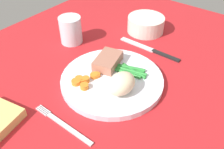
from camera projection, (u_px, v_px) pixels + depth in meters
dining_table at (99, 87)px, 62.82cm from camera, size 120.00×90.00×2.00cm
dinner_plate at (112, 80)px, 62.17cm from camera, size 26.29×26.29×1.60cm
meat_portion at (108, 61)px, 64.91cm from camera, size 9.86×7.60×2.65cm
mashed_potatoes at (122, 83)px, 56.49cm from camera, size 7.81×5.86×4.71cm
carrot_slices at (86, 80)px, 60.25cm from camera, size 7.38×4.91×1.25cm
green_beans at (130, 71)px, 62.96cm from camera, size 6.28×9.49×0.89cm
fork at (63, 125)px, 51.81cm from camera, size 1.44×16.60×0.40cm
knife at (150, 50)px, 73.93cm from camera, size 1.70×20.50×0.64cm
water_glass at (71, 32)px, 75.63cm from camera, size 6.91×6.91×8.43cm
salad_bowl at (146, 23)px, 81.24cm from camera, size 12.24×12.24×5.17cm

